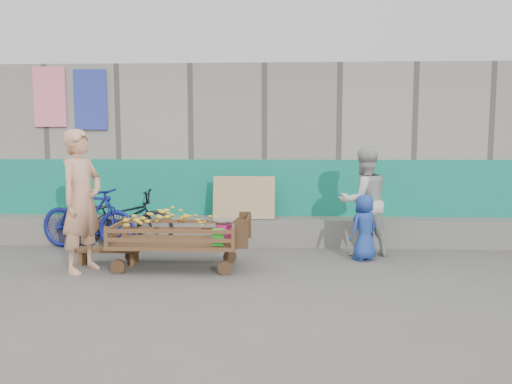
{
  "coord_description": "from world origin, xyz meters",
  "views": [
    {
      "loc": [
        0.87,
        -5.78,
        1.75
      ],
      "look_at": [
        0.54,
        1.2,
        1.0
      ],
      "focal_mm": 35.0,
      "sensor_mm": 36.0,
      "label": 1
    }
  ],
  "objects_px": {
    "woman": "(364,201)",
    "banana_cart": "(173,230)",
    "bench": "(109,253)",
    "vendor_man": "(82,201)",
    "bicycle_dark": "(119,219)",
    "child": "(364,227)",
    "bicycle_blue": "(88,218)"
  },
  "relations": [
    {
      "from": "child",
      "to": "bicycle_dark",
      "type": "xyz_separation_m",
      "value": [
        -3.81,
        0.69,
        -0.01
      ]
    },
    {
      "from": "child",
      "to": "bicycle_blue",
      "type": "xyz_separation_m",
      "value": [
        -4.24,
        0.5,
        0.03
      ]
    },
    {
      "from": "banana_cart",
      "to": "vendor_man",
      "type": "relative_size",
      "value": 0.98
    },
    {
      "from": "woman",
      "to": "banana_cart",
      "type": "bearing_deg",
      "value": 0.4
    },
    {
      "from": "vendor_man",
      "to": "child",
      "type": "distance_m",
      "value": 3.92
    },
    {
      "from": "bench",
      "to": "bicycle_blue",
      "type": "distance_m",
      "value": 1.17
    },
    {
      "from": "banana_cart",
      "to": "vendor_man",
      "type": "xyz_separation_m",
      "value": [
        -1.16,
        -0.21,
        0.41
      ]
    },
    {
      "from": "bicycle_blue",
      "to": "child",
      "type": "bearing_deg",
      "value": -83.16
    },
    {
      "from": "bicycle_dark",
      "to": "bicycle_blue",
      "type": "xyz_separation_m",
      "value": [
        -0.43,
        -0.18,
        0.04
      ]
    },
    {
      "from": "bench",
      "to": "vendor_man",
      "type": "bearing_deg",
      "value": -118.61
    },
    {
      "from": "banana_cart",
      "to": "bicycle_dark",
      "type": "xyz_separation_m",
      "value": [
        -1.16,
        1.27,
        -0.07
      ]
    },
    {
      "from": "banana_cart",
      "to": "bicycle_blue",
      "type": "distance_m",
      "value": 1.93
    },
    {
      "from": "banana_cart",
      "to": "bench",
      "type": "distance_m",
      "value": 1.04
    },
    {
      "from": "banana_cart",
      "to": "child",
      "type": "bearing_deg",
      "value": 12.46
    },
    {
      "from": "woman",
      "to": "child",
      "type": "bearing_deg",
      "value": 65.72
    },
    {
      "from": "bench",
      "to": "woman",
      "type": "distance_m",
      "value": 3.76
    },
    {
      "from": "bench",
      "to": "woman",
      "type": "xyz_separation_m",
      "value": [
        3.64,
        0.72,
        0.65
      ]
    },
    {
      "from": "banana_cart",
      "to": "bicycle_dark",
      "type": "height_order",
      "value": "bicycle_dark"
    },
    {
      "from": "vendor_man",
      "to": "woman",
      "type": "distance_m",
      "value": 4.0
    },
    {
      "from": "child",
      "to": "bicycle_dark",
      "type": "relative_size",
      "value": 0.54
    },
    {
      "from": "bench",
      "to": "banana_cart",
      "type": "bearing_deg",
      "value": -10.0
    },
    {
      "from": "woman",
      "to": "bicycle_blue",
      "type": "relative_size",
      "value": 0.97
    },
    {
      "from": "vendor_man",
      "to": "bicycle_dark",
      "type": "distance_m",
      "value": 1.55
    },
    {
      "from": "bench",
      "to": "bicycle_dark",
      "type": "relative_size",
      "value": 0.51
    },
    {
      "from": "bench",
      "to": "vendor_man",
      "type": "relative_size",
      "value": 0.48
    },
    {
      "from": "bench",
      "to": "woman",
      "type": "relative_size",
      "value": 0.55
    },
    {
      "from": "bicycle_dark",
      "to": "banana_cart",
      "type": "bearing_deg",
      "value": -142.9
    },
    {
      "from": "bicycle_dark",
      "to": "child",
      "type": "bearing_deg",
      "value": -105.45
    },
    {
      "from": "vendor_man",
      "to": "bicycle_blue",
      "type": "xyz_separation_m",
      "value": [
        -0.43,
        1.3,
        -0.43
      ]
    },
    {
      "from": "banana_cart",
      "to": "bicycle_blue",
      "type": "relative_size",
      "value": 1.09
    },
    {
      "from": "woman",
      "to": "child",
      "type": "height_order",
      "value": "woman"
    },
    {
      "from": "banana_cart",
      "to": "vendor_man",
      "type": "bearing_deg",
      "value": -169.86
    }
  ]
}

